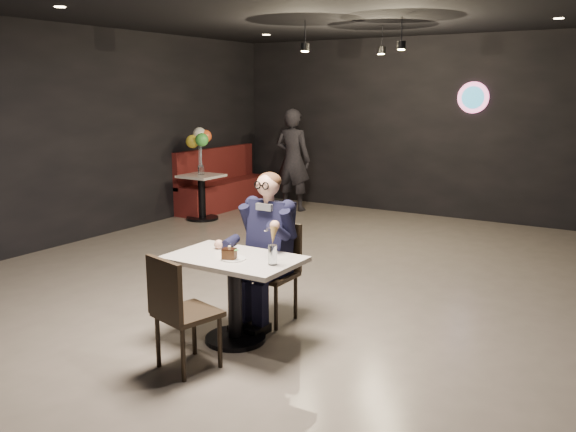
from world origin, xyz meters
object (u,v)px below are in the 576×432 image
Objects in this scene: sundae_glass at (273,255)px; passerby at (293,160)px; chair_near at (188,311)px; balloon_vase at (201,170)px; booth_bench at (224,178)px; side_table at (202,197)px; chair_far at (270,273)px; seated_man at (270,246)px; main_table at (235,299)px.

sundae_glass is 6.08m from passerby.
chair_near is 5.59m from balloon_vase.
passerby is at bearing 22.90° from booth_bench.
balloon_vase is (-3.48, 4.36, 0.37)m from chair_near.
sundae_glass reaches higher than side_table.
chair_far is at bearing 125.05° from sundae_glass.
booth_bench is at bearing 106.70° from balloon_vase.
sundae_glass is 6.36m from booth_bench.
chair_near is 0.42× the size of booth_bench.
chair_near is 0.79m from sundae_glass.
chair_far is 1.20× the size of side_table.
balloon_vase is (-3.48, 3.21, 0.11)m from seated_man.
chair_far is 5.91× the size of balloon_vase.
sundae_glass is 5.42m from balloon_vase.
side_table is 1.80m from passerby.
main_table is 0.61m from sundae_glass.
passerby is (-2.61, 4.70, 0.44)m from chair_far.
side_table is (-3.48, 3.21, -0.34)m from seated_man.
chair_near is 5.57m from side_table.
chair_far is 4.73m from side_table.
passerby is (-2.61, 4.70, 0.18)m from seated_man.
main_table is at bearing -90.00° from seated_man.
main_table is 0.61m from chair_near.
booth_bench is (-3.78, 4.76, 0.17)m from main_table.
main_table is 7.06× the size of balloon_vase.
balloon_vase is 1.72m from passerby.
booth_bench reaches higher than sundae_glass.
sundae_glass is 0.09× the size of passerby.
sundae_glass reaches higher than main_table.
booth_bench reaches higher than main_table.
sundae_glass is (0.40, -0.58, 0.37)m from chair_far.
seated_man reaches higher than chair_far.
seated_man is at bearing -42.70° from side_table.
seated_man is 5.38m from passerby.
sundae_glass is 0.21× the size of side_table.
side_table is (-3.48, 4.36, -0.08)m from chair_near.
seated_man is at bearing -42.70° from balloon_vase.
balloon_vase is at bearing 135.72° from sundae_glass.
chair_far is at bearing -42.70° from balloon_vase.
sundae_glass is at bearing -48.85° from booth_bench.
side_table is 4.91× the size of balloon_vase.
main_table is 5.12m from side_table.
chair_near is at bearing -51.42° from balloon_vase.
seated_man is 5.66m from booth_bench.
passerby is (0.86, 1.49, 0.52)m from side_table.
chair_near reaches higher than main_table.
seated_man is (0.00, 1.15, 0.26)m from chair_near.
chair_near is 0.51× the size of passerby.
side_table reaches higher than main_table.
seated_man is at bearing 90.00° from main_table.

